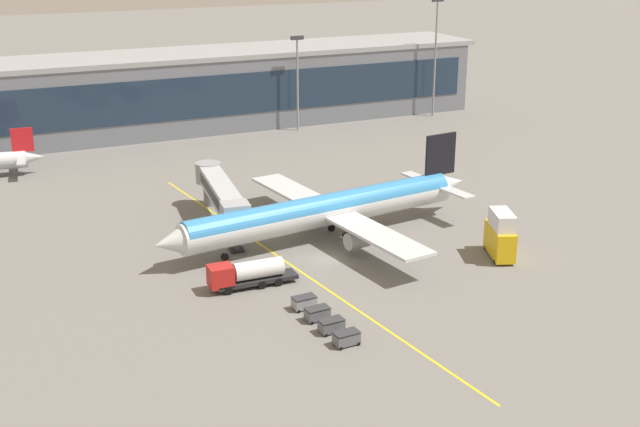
{
  "coord_description": "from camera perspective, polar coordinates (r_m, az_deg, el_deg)",
  "views": [
    {
      "loc": [
        -41.79,
        -88.51,
        40.48
      ],
      "look_at": [
        1.43,
        4.9,
        4.5
      ],
      "focal_mm": 45.87,
      "sensor_mm": 36.0,
      "label": 1
    }
  ],
  "objects": [
    {
      "name": "terminal_building",
      "position": [
        173.02,
        -15.55,
        7.77
      ],
      "size": [
        171.06,
        19.55,
        16.09
      ],
      "color": "slate",
      "rests_on": "ground_plane"
    },
    {
      "name": "baggage_cart_1",
      "position": [
        87.22,
        0.8,
        -7.81
      ],
      "size": [
        2.73,
        1.75,
        1.48
      ],
      "color": "#595B60",
      "rests_on": "ground_plane"
    },
    {
      "name": "apron_light_mast_1",
      "position": [
        187.15,
        8.07,
        11.29
      ],
      "size": [
        2.8,
        0.5,
        26.17
      ],
      "color": "gray",
      "rests_on": "ground_plane"
    },
    {
      "name": "baggage_cart_0",
      "position": [
        84.75,
        1.85,
        -8.67
      ],
      "size": [
        2.73,
        1.75,
        1.48
      ],
      "color": "#595B60",
      "rests_on": "ground_plane"
    },
    {
      "name": "ground_plane",
      "position": [
        105.92,
        0.41,
        -3.2
      ],
      "size": [
        700.0,
        700.0,
        0.0
      ],
      "primitive_type": "plane",
      "color": "slate"
    },
    {
      "name": "baggage_cart_3",
      "position": [
        92.3,
        -1.12,
        -6.21
      ],
      "size": [
        2.73,
        1.75,
        1.48
      ],
      "color": "gray",
      "rests_on": "ground_plane"
    },
    {
      "name": "main_airliner",
      "position": [
        111.59,
        0.36,
        0.24
      ],
      "size": [
        49.36,
        39.4,
        12.2
      ],
      "color": "silver",
      "rests_on": "ground_plane"
    },
    {
      "name": "fuel_tanker",
      "position": [
        97.6,
        -5.13,
        -4.2
      ],
      "size": [
        10.86,
        2.91,
        3.25
      ],
      "color": "#232326",
      "rests_on": "ground_plane"
    },
    {
      "name": "apron_lead_in_line",
      "position": [
        105.73,
        -2.56,
        -3.26
      ],
      "size": [
        9.47,
        79.51,
        0.01
      ],
      "primitive_type": "cube",
      "rotation": [
        0.0,
        0.0,
        0.11
      ],
      "color": "yellow",
      "rests_on": "ground_plane"
    },
    {
      "name": "apron_light_mast_2",
      "position": [
        172.02,
        -1.58,
        9.65
      ],
      "size": [
        2.8,
        0.5,
        19.73
      ],
      "color": "gray",
      "rests_on": "ground_plane"
    },
    {
      "name": "catering_lift",
      "position": [
        108.03,
        12.48,
        -1.47
      ],
      "size": [
        4.8,
        7.24,
        6.3
      ],
      "color": "yellow",
      "rests_on": "ground_plane"
    },
    {
      "name": "baggage_cart_2",
      "position": [
        89.74,
        -0.19,
        -6.99
      ],
      "size": [
        2.73,
        1.75,
        1.48
      ],
      "color": "#595B60",
      "rests_on": "ground_plane"
    },
    {
      "name": "jet_bridge",
      "position": [
        117.25,
        -6.98,
        1.56
      ],
      "size": [
        6.5,
        23.6,
        6.79
      ],
      "color": "#B2B7BC",
      "rests_on": "ground_plane"
    }
  ]
}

